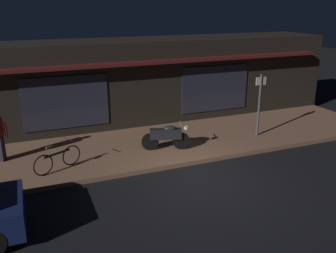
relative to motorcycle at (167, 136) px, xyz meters
The scene contains 6 objects.
ground_plane 2.37m from the motorcycle, 85.35° to the right, with size 60.00×60.00×0.00m, color black.
sidewalk_slab 0.94m from the motorcycle, 75.63° to the left, with size 18.00×4.00×0.15m, color #8C6047.
storefront_building 4.27m from the motorcycle, 87.42° to the left, with size 18.00×3.30×3.60m.
motorcycle is the anchor object (origin of this frame).
bicycle_parked 3.76m from the motorcycle, behind, with size 1.49×0.80×0.91m.
sign_post 3.92m from the motorcycle, ahead, with size 0.44×0.09×2.40m.
Camera 1 is at (-4.73, -8.99, 5.06)m, focal length 39.52 mm.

